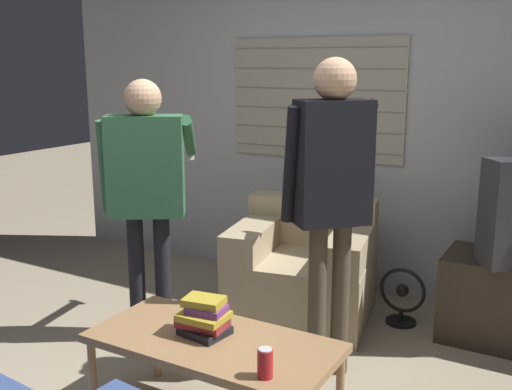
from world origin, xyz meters
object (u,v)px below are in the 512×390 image
armchair_beige (303,269)px  person_right_standing (331,180)px  floor_fan (402,297)px  book_stack (204,318)px  soda_can (265,363)px  spare_remote (208,336)px  coffee_table (213,347)px  person_left_standing (146,178)px

armchair_beige → person_right_standing: (0.46, -0.65, 0.78)m
person_right_standing → floor_fan: size_ratio=4.50×
book_stack → armchair_beige: bearing=95.8°
person_right_standing → floor_fan: (0.18, 0.85, -0.93)m
armchair_beige → book_stack: 1.41m
soda_can → floor_fan: (0.06, 1.78, -0.34)m
armchair_beige → book_stack: (0.14, -1.38, 0.21)m
spare_remote → coffee_table: bearing=55.9°
spare_remote → floor_fan: (0.46, 1.61, -0.29)m
person_left_standing → floor_fan: 1.86m
person_left_standing → soda_can: size_ratio=12.90×
person_left_standing → book_stack: person_left_standing is taller
armchair_beige → person_left_standing: bearing=39.0°
coffee_table → armchair_beige: bearing=98.3°
person_left_standing → armchair_beige: bearing=17.0°
book_stack → soda_can: book_stack is taller
armchair_beige → soda_can: (0.58, -1.59, 0.19)m
coffee_table → floor_fan: coffee_table is taller
book_stack → spare_remote: (0.04, -0.03, -0.07)m
person_left_standing → soda_can: 1.57m
spare_remote → armchair_beige: bearing=142.3°
armchair_beige → soda_can: armchair_beige is taller
person_right_standing → coffee_table: bearing=-154.8°
floor_fan → person_right_standing: bearing=-102.0°
armchair_beige → coffee_table: bearing=87.2°
coffee_table → person_left_standing: person_left_standing is taller
armchair_beige → book_stack: bearing=84.7°
coffee_table → person_left_standing: (-0.88, 0.60, 0.62)m
soda_can → spare_remote: (-0.40, 0.18, -0.05)m
person_left_standing → floor_fan: (1.31, 1.00, -0.85)m
coffee_table → book_stack: (-0.06, 0.02, 0.12)m
spare_remote → floor_fan: 1.70m
coffee_table → soda_can: 0.43m
book_stack → spare_remote: 0.09m
person_left_standing → person_right_standing: (1.13, 0.15, 0.08)m
soda_can → coffee_table: bearing=154.4°
soda_can → floor_fan: bearing=88.1°
spare_remote → person_right_standing: bearing=114.7°
person_left_standing → spare_remote: (0.85, -0.61, -0.56)m
coffee_table → book_stack: 0.14m
armchair_beige → soda_can: size_ratio=8.26×
book_stack → floor_fan: size_ratio=0.64×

